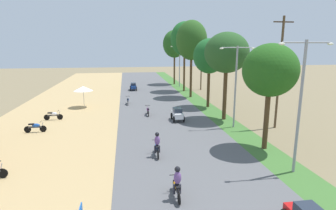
% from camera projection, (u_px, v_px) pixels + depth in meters
% --- Properties ---
extents(parked_motorbike_second, '(1.80, 0.54, 0.94)m').
position_uv_depth(parked_motorbike_second, '(35.00, 127.00, 23.13)').
color(parked_motorbike_second, black).
rests_on(parked_motorbike_second, dirt_shoulder).
extents(parked_motorbike_third, '(1.80, 0.54, 0.94)m').
position_uv_depth(parked_motorbike_third, '(54.00, 115.00, 27.00)').
color(parked_motorbike_third, black).
rests_on(parked_motorbike_third, dirt_shoulder).
extents(vendor_umbrella, '(2.20, 2.20, 2.52)m').
position_uv_depth(vendor_umbrella, '(83.00, 88.00, 32.17)').
color(vendor_umbrella, '#99999E').
rests_on(vendor_umbrella, dirt_shoulder).
extents(median_tree_nearest, '(3.70, 3.70, 7.35)m').
position_uv_depth(median_tree_nearest, '(270.00, 71.00, 18.47)').
color(median_tree_nearest, '#4C351E').
rests_on(median_tree_nearest, median_strip).
extents(median_tree_second, '(4.22, 4.22, 8.45)m').
position_uv_depth(median_tree_second, '(227.00, 53.00, 26.02)').
color(median_tree_second, '#4C351E').
rests_on(median_tree_second, median_strip).
extents(median_tree_third, '(3.73, 3.73, 8.00)m').
position_uv_depth(median_tree_third, '(209.00, 56.00, 31.61)').
color(median_tree_third, '#4C351E').
rests_on(median_tree_third, median_strip).
extents(median_tree_fourth, '(4.25, 4.25, 10.57)m').
position_uv_depth(median_tree_fourth, '(192.00, 40.00, 37.49)').
color(median_tree_fourth, '#4C351E').
rests_on(median_tree_fourth, median_strip).
extents(median_tree_fifth, '(4.32, 4.32, 10.81)m').
position_uv_depth(median_tree_fifth, '(185.00, 39.00, 42.52)').
color(median_tree_fifth, '#4C351E').
rests_on(median_tree_fifth, median_strip).
extents(median_tree_sixth, '(4.25, 4.25, 9.97)m').
position_uv_depth(median_tree_sixth, '(174.00, 44.00, 50.61)').
color(median_tree_sixth, '#4C351E').
rests_on(median_tree_sixth, median_strip).
extents(streetlamp_near, '(3.16, 0.20, 7.49)m').
position_uv_depth(streetlamp_near, '(301.00, 99.00, 15.07)').
color(streetlamp_near, gray).
rests_on(streetlamp_near, median_strip).
extents(streetlamp_mid, '(3.16, 0.20, 7.16)m').
position_uv_depth(streetlamp_mid, '(236.00, 81.00, 23.88)').
color(streetlamp_mid, gray).
rests_on(streetlamp_mid, median_strip).
extents(streetlamp_far, '(3.16, 0.20, 7.21)m').
position_uv_depth(streetlamp_far, '(180.00, 63.00, 48.23)').
color(streetlamp_far, gray).
rests_on(streetlamp_far, median_strip).
extents(utility_pole_near, '(1.80, 0.20, 9.66)m').
position_uv_depth(utility_pole_near, '(279.00, 72.00, 23.70)').
color(utility_pole_near, brown).
rests_on(utility_pole_near, ground).
extents(utility_pole_far, '(1.80, 0.20, 8.60)m').
position_uv_depth(utility_pole_far, '(201.00, 63.00, 44.92)').
color(utility_pole_far, brown).
rests_on(utility_pole_far, ground).
extents(car_hatchback_white, '(1.04, 2.00, 1.23)m').
position_uv_depth(car_hatchback_white, '(177.00, 114.00, 26.69)').
color(car_hatchback_white, silver).
rests_on(car_hatchback_white, road_strip).
extents(car_sedan_blue, '(1.10, 2.26, 1.19)m').
position_uv_depth(car_sedan_blue, '(133.00, 86.00, 44.86)').
color(car_sedan_blue, navy).
rests_on(car_sedan_blue, road_strip).
extents(motorbike_ahead_second, '(0.54, 1.80, 1.66)m').
position_uv_depth(motorbike_ahead_second, '(177.00, 183.00, 13.04)').
color(motorbike_ahead_second, black).
rests_on(motorbike_ahead_second, road_strip).
extents(motorbike_ahead_third, '(0.54, 1.80, 1.66)m').
position_uv_depth(motorbike_ahead_third, '(157.00, 145.00, 18.07)').
color(motorbike_ahead_third, black).
rests_on(motorbike_ahead_third, road_strip).
extents(motorbike_ahead_fourth, '(0.54, 1.80, 0.94)m').
position_uv_depth(motorbike_ahead_fourth, '(148.00, 110.00, 28.82)').
color(motorbike_ahead_fourth, black).
rests_on(motorbike_ahead_fourth, road_strip).
extents(motorbike_ahead_fifth, '(0.54, 1.80, 0.94)m').
position_uv_depth(motorbike_ahead_fifth, '(128.00, 100.00, 34.10)').
color(motorbike_ahead_fifth, black).
rests_on(motorbike_ahead_fifth, road_strip).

